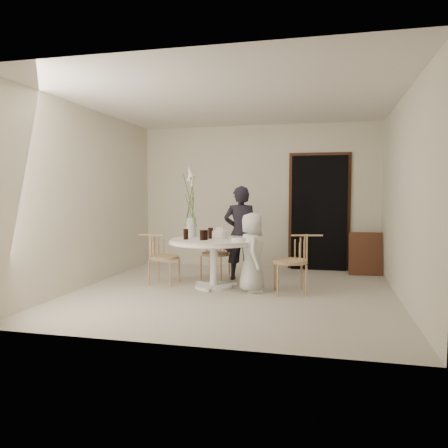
% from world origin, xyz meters
% --- Properties ---
extents(ground, '(4.50, 4.50, 0.00)m').
position_xyz_m(ground, '(0.00, 0.00, 0.00)').
color(ground, '#B8B09D').
rests_on(ground, ground).
extents(room_shell, '(4.50, 4.50, 4.50)m').
position_xyz_m(room_shell, '(0.00, 0.00, 1.62)').
color(room_shell, silver).
rests_on(room_shell, ground).
extents(doorway, '(1.00, 0.10, 2.10)m').
position_xyz_m(doorway, '(1.15, 2.19, 1.05)').
color(doorway, black).
rests_on(doorway, ground).
extents(door_trim, '(1.12, 0.03, 2.22)m').
position_xyz_m(door_trim, '(1.15, 2.23, 1.11)').
color(door_trim, '#5B2D1F').
rests_on(door_trim, ground).
extents(table, '(1.33, 1.33, 0.73)m').
position_xyz_m(table, '(-0.35, 0.25, 0.62)').
color(table, white).
rests_on(table, ground).
extents(picture_frame, '(0.57, 0.19, 0.74)m').
position_xyz_m(picture_frame, '(1.95, 1.83, 0.37)').
color(picture_frame, '#5B2D1F').
rests_on(picture_frame, ground).
extents(chair_far, '(0.47, 0.50, 0.77)m').
position_xyz_m(chair_far, '(-0.47, 0.99, 0.50)').
color(chair_far, tan).
rests_on(chair_far, ground).
extents(chair_right, '(0.56, 0.53, 0.84)m').
position_xyz_m(chair_right, '(0.91, 0.16, 0.54)').
color(chair_right, tan).
rests_on(chair_right, ground).
extents(chair_left, '(0.48, 0.45, 0.78)m').
position_xyz_m(chair_left, '(-1.28, 0.33, 0.50)').
color(chair_left, tan).
rests_on(chair_left, ground).
extents(girl, '(0.59, 0.41, 1.53)m').
position_xyz_m(girl, '(-0.07, 0.94, 0.77)').
color(girl, black).
rests_on(girl, ground).
extents(boy, '(0.48, 0.63, 1.14)m').
position_xyz_m(boy, '(0.26, 0.09, 0.57)').
color(boy, silver).
rests_on(boy, ground).
extents(birthday_cake, '(0.24, 0.24, 0.17)m').
position_xyz_m(birthday_cake, '(-0.30, 0.38, 0.79)').
color(birthday_cake, white).
rests_on(birthday_cake, table).
extents(cola_tumbler_a, '(0.08, 0.08, 0.15)m').
position_xyz_m(cola_tumbler_a, '(-0.48, 0.07, 0.80)').
color(cola_tumbler_a, black).
rests_on(cola_tumbler_a, table).
extents(cola_tumbler_b, '(0.08, 0.08, 0.15)m').
position_xyz_m(cola_tumbler_b, '(-0.44, 0.13, 0.80)').
color(cola_tumbler_b, black).
rests_on(cola_tumbler_b, table).
extents(cola_tumbler_c, '(0.09, 0.09, 0.16)m').
position_xyz_m(cola_tumbler_c, '(-0.74, 0.12, 0.81)').
color(cola_tumbler_c, black).
rests_on(cola_tumbler_c, table).
extents(cola_tumbler_d, '(0.10, 0.10, 0.17)m').
position_xyz_m(cola_tumbler_d, '(-0.42, 0.32, 0.81)').
color(cola_tumbler_d, black).
rests_on(cola_tumbler_d, table).
extents(plate_stack, '(0.24, 0.24, 0.05)m').
position_xyz_m(plate_stack, '(0.08, 0.03, 0.76)').
color(plate_stack, white).
rests_on(plate_stack, table).
extents(flower_vase, '(0.16, 0.16, 1.12)m').
position_xyz_m(flower_vase, '(-0.80, 0.56, 1.13)').
color(flower_vase, silver).
rests_on(flower_vase, table).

